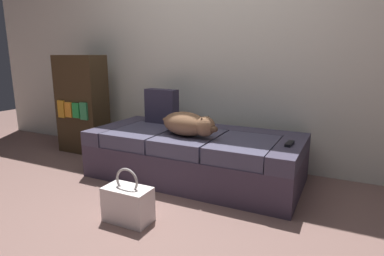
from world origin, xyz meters
name	(u,v)px	position (x,y,z in m)	size (l,w,h in m)	color
ground_plane	(129,227)	(0.00, 0.00, 0.00)	(10.00, 10.00, 0.00)	#7D5C54
back_wall	(221,24)	(0.00, 1.57, 1.40)	(6.40, 0.10, 2.80)	silver
couch	(194,155)	(0.00, 0.98, 0.21)	(1.87, 0.86, 0.43)	#3F3346
dog_tan	(189,124)	(0.01, 0.84, 0.53)	(0.59, 0.34, 0.20)	#8E6243
tv_remote	(290,144)	(0.83, 0.93, 0.44)	(0.04, 0.15, 0.02)	black
throw_pillow	(162,106)	(-0.48, 1.21, 0.60)	(0.34, 0.12, 0.34)	#363146
handbag	(128,204)	(-0.05, 0.07, 0.13)	(0.32, 0.18, 0.38)	white
bookshelf	(82,104)	(-1.52, 1.17, 0.55)	(0.56, 0.30, 1.10)	#3D2D1A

